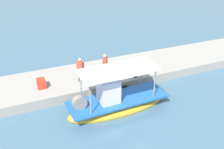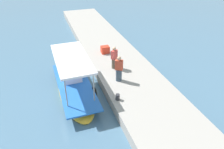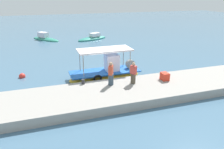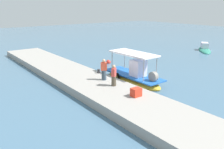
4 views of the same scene
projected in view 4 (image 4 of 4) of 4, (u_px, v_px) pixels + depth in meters
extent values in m
plane|color=#476B86|center=(130.00, 81.00, 20.89)|extent=(120.00, 120.00, 0.00)
cube|color=#A19B94|center=(95.00, 86.00, 18.61)|extent=(36.00, 4.17, 0.63)
ellipsoid|color=gold|center=(133.00, 80.00, 20.68)|extent=(6.22, 2.11, 0.93)
cube|color=blue|center=(133.00, 75.00, 20.53)|extent=(5.97, 2.10, 0.10)
cube|color=white|center=(138.00, 69.00, 19.87)|extent=(1.12, 1.11, 1.48)
cylinder|color=gray|center=(156.00, 68.00, 19.24)|extent=(0.07, 0.07, 1.89)
cylinder|color=gray|center=(144.00, 71.00, 18.34)|extent=(0.07, 0.07, 1.89)
cylinder|color=gray|center=(125.00, 60.00, 22.21)|extent=(0.07, 0.07, 1.89)
cylinder|color=gray|center=(112.00, 62.00, 21.31)|extent=(0.07, 0.07, 1.89)
cube|color=white|center=(133.00, 53.00, 19.99)|extent=(4.49, 2.00, 0.12)
torus|color=black|center=(117.00, 77.00, 20.67)|extent=(0.74, 0.19, 0.74)
cylinder|color=gray|center=(153.00, 77.00, 18.66)|extent=(0.81, 0.37, 0.80)
cylinder|color=#4F4637|center=(114.00, 81.00, 17.64)|extent=(0.50, 0.50, 0.75)
cube|color=#D04740|center=(114.00, 72.00, 17.45)|extent=(0.46, 0.52, 0.62)
sphere|color=tan|center=(114.00, 67.00, 17.32)|extent=(0.25, 0.25, 0.25)
cylinder|color=#394958|center=(104.00, 75.00, 19.04)|extent=(0.53, 0.53, 0.80)
cube|color=#C84830|center=(104.00, 66.00, 18.83)|extent=(0.48, 0.56, 0.66)
sphere|color=tan|center=(104.00, 61.00, 18.70)|extent=(0.26, 0.26, 0.26)
cylinder|color=#2D2D33|center=(99.00, 71.00, 20.99)|extent=(0.24, 0.24, 0.35)
cube|color=red|center=(136.00, 92.00, 15.63)|extent=(0.52, 0.65, 0.57)
sphere|color=red|center=(108.00, 62.00, 27.28)|extent=(0.54, 0.54, 0.54)
ellipsoid|color=#318B74|center=(205.00, 50.00, 34.67)|extent=(4.64, 5.16, 0.60)
cube|color=silver|center=(205.00, 45.00, 34.98)|extent=(1.75, 1.84, 0.78)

